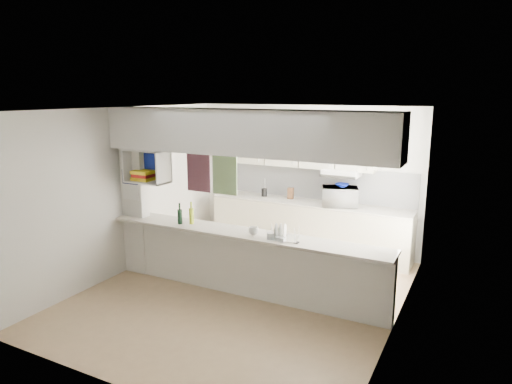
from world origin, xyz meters
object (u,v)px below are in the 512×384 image
Objects in this scene: dish_rack at (283,233)px; wine_bottles at (186,216)px; microwave at (340,197)px; bowl at (342,185)px.

wine_bottles is (-1.55, -0.01, 0.04)m from dish_rack.
wine_bottles reaches higher than microwave.
wine_bottles is (-1.69, -2.09, -0.04)m from microwave.
wine_bottles reaches higher than dish_rack.
dish_rack is at bearing 66.87° from microwave.
microwave reaches higher than dish_rack.
bowl is at bearing 73.52° from dish_rack.
wine_bottles is at bearing 167.94° from dish_rack.
dish_rack is 1.55m from wine_bottles.
bowl is 0.69× the size of wine_bottles.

